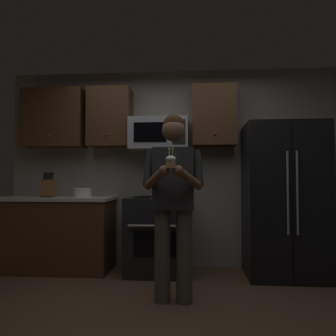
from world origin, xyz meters
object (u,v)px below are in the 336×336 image
object	(u,v)px
bowl_large_white	(82,192)
microwave	(159,134)
refrigerator	(284,200)
knife_block	(49,188)
cupcake	(171,162)
oven_range	(158,235)
person	(173,195)

from	to	relation	value
bowl_large_white	microwave	bearing A→B (deg)	4.85
microwave	refrigerator	xyz separation A→B (m)	(1.50, -0.16, -0.82)
knife_block	cupcake	world-z (taller)	cupcake
microwave	oven_range	bearing A→B (deg)	-90.02
knife_block	oven_range	bearing A→B (deg)	1.23
oven_range	knife_block	world-z (taller)	knife_block
refrigerator	bowl_large_white	bearing A→B (deg)	178.23
refrigerator	oven_range	bearing A→B (deg)	178.50
bowl_large_white	refrigerator	bearing A→B (deg)	-1.77
oven_range	bowl_large_white	bearing A→B (deg)	177.82
oven_range	refrigerator	bearing A→B (deg)	-1.50
cupcake	person	bearing A→B (deg)	90.00
cupcake	refrigerator	bearing A→B (deg)	45.37
oven_range	cupcake	size ratio (longest dim) A/B	5.36
person	cupcake	xyz separation A→B (m)	(-0.00, -0.33, 0.30)
person	microwave	bearing A→B (deg)	103.12
refrigerator	knife_block	world-z (taller)	refrigerator
knife_block	bowl_large_white	world-z (taller)	knife_block
oven_range	cupcake	bearing A→B (deg)	-78.94
microwave	bowl_large_white	distance (m)	1.22
microwave	cupcake	size ratio (longest dim) A/B	4.26
microwave	cupcake	bearing A→B (deg)	-79.85
refrigerator	person	size ratio (longest dim) A/B	1.02
refrigerator	person	distance (m)	1.56
microwave	cupcake	xyz separation A→B (m)	(0.25, -1.42, -0.43)
person	cupcake	world-z (taller)	person
microwave	person	size ratio (longest dim) A/B	0.42
bowl_large_white	knife_block	bearing A→B (deg)	-170.73
person	cupcake	distance (m)	0.44
oven_range	microwave	world-z (taller)	microwave
refrigerator	knife_block	bearing A→B (deg)	179.81
bowl_large_white	person	size ratio (longest dim) A/B	0.14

